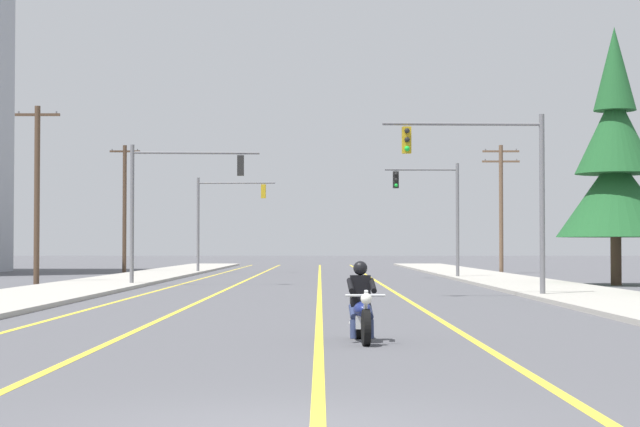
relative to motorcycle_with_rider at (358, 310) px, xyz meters
name	(u,v)px	position (x,y,z in m)	size (l,w,h in m)	color
lane_stripe_center	(316,282)	(-0.77, 35.12, -0.58)	(0.16, 100.00, 0.01)	yellow
lane_stripe_left	(240,282)	(-4.52, 35.12, -0.58)	(0.16, 100.00, 0.01)	yellow
lane_stripe_right	(374,281)	(2.07, 35.12, -0.58)	(0.16, 100.00, 0.01)	yellow
lane_stripe_far_left	(187,282)	(-7.10, 35.12, -0.58)	(0.16, 100.00, 0.01)	yellow
sidewalk_kerb_right	(519,283)	(8.35, 30.12, -0.52)	(4.40, 110.00, 0.14)	#ADA89E
sidewalk_kerb_left	(99,284)	(-10.48, 30.12, -0.52)	(4.40, 110.00, 0.14)	#ADA89E
motorcycle_with_rider	(358,310)	(0.00, 0.00, 0.00)	(0.70, 2.19, 1.46)	black
traffic_signal_near_right	(492,175)	(5.16, 17.47, 3.55)	(5.49, 0.54, 6.20)	slate
traffic_signal_near_left	(166,191)	(-7.35, 29.05, 3.56)	(5.67, 0.61, 6.20)	slate
traffic_signal_mid_right	(433,203)	(5.52, 39.92, 3.46)	(4.00, 0.48, 6.20)	slate
traffic_signal_mid_left	(217,210)	(-7.20, 52.55, 3.53)	(5.09, 0.48, 6.20)	slate
utility_pole_left_near	(33,191)	(-13.71, 31.10, 3.70)	(2.06, 0.26, 8.17)	#4C3828
utility_pole_right_far	(497,203)	(10.83, 51.48, 3.91)	(2.40, 0.26, 8.22)	brown
utility_pole_left_far	(121,206)	(-13.61, 53.60, 3.80)	(1.99, 0.26, 8.40)	#4C3828
conifer_tree_right_verge_far	(611,167)	(12.42, 29.70, 4.71)	(5.25, 5.25, 11.55)	#423023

